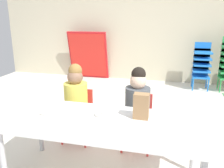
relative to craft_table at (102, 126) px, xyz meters
The scene contains 12 objects.
ground_plane 1.04m from the craft_table, 94.54° to the left, with size 6.66×5.35×0.02m.
back_wall 3.63m from the craft_table, 91.06° to the left, with size 6.66×0.10×2.45m, color beige.
craft_table is the anchor object (origin of this frame).
seated_child_near_camera 0.76m from the craft_table, 128.99° to the left, with size 0.32×0.32×0.92m.
seated_child_middle_seat 0.63m from the craft_table, 69.80° to the left, with size 0.34×0.34×0.92m.
kid_chair_blue_stack 3.31m from the craft_table, 70.13° to the left, with size 0.32×0.30×0.92m.
folded_activity_table 3.61m from the craft_table, 111.37° to the left, with size 0.90×0.29×1.09m.
paper_bag_brown 0.37m from the craft_table, 22.23° to the left, with size 0.13×0.09×0.22m, color #9E754C.
paper_plate_near_edge 0.53m from the craft_table, behind, with size 0.18×0.18×0.01m, color white.
paper_plate_center_table 0.23m from the craft_table, 144.95° to the left, with size 0.18×0.18×0.01m, color white.
donut_powdered_on_plate 0.53m from the craft_table, behind, with size 0.10×0.10×0.03m, color white.
donut_powdered_loose 0.12m from the craft_table, 118.16° to the left, with size 0.10×0.10×0.03m, color white.
Camera 1 is at (0.59, -2.64, 1.43)m, focal length 38.08 mm.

